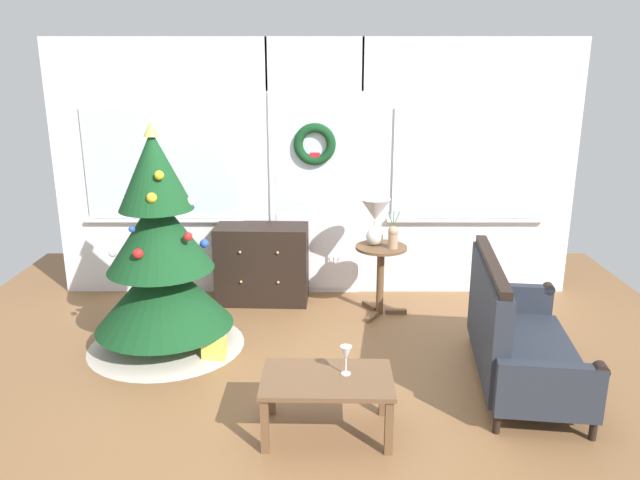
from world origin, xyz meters
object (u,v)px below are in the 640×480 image
christmas_tree (161,264)px  wine_glass (346,354)px  settee_sofa (513,336)px  side_table (381,266)px  coffee_table (327,385)px  dresser_cabinet (262,264)px  gift_box (214,347)px  table_lamp (375,215)px  flower_vase (393,236)px

christmas_tree → wine_glass: size_ratio=9.69×
settee_sofa → wine_glass: size_ratio=8.15×
christmas_tree → settee_sofa: size_ratio=1.19×
settee_sofa → side_table: 1.57m
settee_sofa → coffee_table: (-1.38, -0.66, -0.04)m
dresser_cabinet → coffee_table: dresser_cabinet is taller
coffee_table → wine_glass: wine_glass is taller
coffee_table → gift_box: coffee_table is taller
table_lamp → wine_glass: size_ratio=2.26×
coffee_table → wine_glass: bearing=19.8°
flower_vase → dresser_cabinet: bearing=162.8°
settee_sofa → table_lamp: table_lamp is taller
christmas_tree → flower_vase: christmas_tree is taller
flower_vase → settee_sofa: bearing=-58.7°
christmas_tree → flower_vase: (1.97, 0.63, 0.06)m
settee_sofa → flower_vase: bearing=121.3°
table_lamp → coffee_table: bearing=-103.0°
table_lamp → flower_vase: 0.25m
dresser_cabinet → table_lamp: 1.26m
settee_sofa → table_lamp: 1.73m
side_table → settee_sofa: bearing=-56.7°
christmas_tree → table_lamp: bearing=21.9°
coffee_table → wine_glass: size_ratio=4.36×
flower_vase → coffee_table: (-0.62, -1.91, -0.45)m
side_table → gift_box: (-1.43, -0.92, -0.39)m
side_table → dresser_cabinet: bearing=164.1°
side_table → coffee_table: size_ratio=0.79×
coffee_table → christmas_tree: bearing=136.5°
christmas_tree → coffee_table: bearing=-43.5°
dresser_cabinet → flower_vase: size_ratio=2.62×
dresser_cabinet → side_table: 1.19m
side_table → flower_vase: 0.33m
dresser_cabinet → table_lamp: size_ratio=2.08×
table_lamp → flower_vase: (0.16, -0.10, -0.17)m
side_table → flower_vase: flower_vase is taller
christmas_tree → flower_vase: bearing=17.7°
side_table → table_lamp: 0.48m
coffee_table → side_table: bearing=75.1°
flower_vase → coffee_table: flower_vase is taller
side_table → wine_glass: 1.97m
christmas_tree → flower_vase: 2.07m
christmas_tree → flower_vase: size_ratio=5.40×
wine_glass → christmas_tree: bearing=139.9°
table_lamp → side_table: bearing=-33.7°
settee_sofa → side_table: size_ratio=2.36×
gift_box → wine_glass: bearing=-44.3°
coffee_table → wine_glass: 0.24m
gift_box → coffee_table: bearing=-49.1°
flower_vase → side_table: bearing=149.0°
settee_sofa → gift_box: 2.34m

